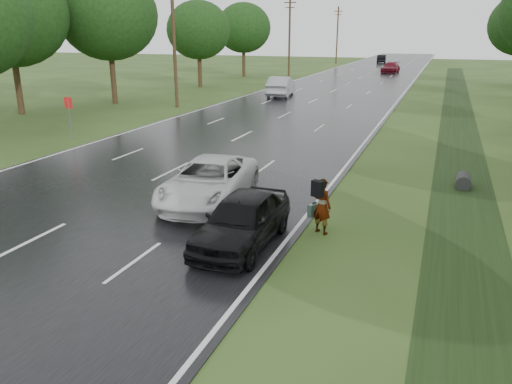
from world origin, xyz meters
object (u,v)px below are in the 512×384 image
object	(u,v)px
dark_sedan	(242,220)
white_pickup	(209,181)
road_sign	(69,110)
pedestrian	(321,205)
silver_sedan	(281,86)

from	to	relation	value
dark_sedan	white_pickup	bearing A→B (deg)	129.68
road_sign	white_pickup	size ratio (longest dim) A/B	0.43
road_sign	dark_sedan	distance (m)	17.38
road_sign	dark_sedan	xyz separation A→B (m)	(14.19, -10.00, -0.87)
pedestrian	road_sign	bearing A→B (deg)	-3.22
road_sign	pedestrian	distance (m)	18.04
silver_sedan	pedestrian	bearing A→B (deg)	101.96
road_sign	pedestrian	size ratio (longest dim) A/B	1.38
pedestrian	dark_sedan	bearing A→B (deg)	67.48
road_sign	silver_sedan	size ratio (longest dim) A/B	0.43
white_pickup	silver_sedan	distance (m)	29.96
road_sign	white_pickup	distance (m)	13.69
dark_sedan	pedestrian	bearing A→B (deg)	43.56
pedestrian	dark_sedan	xyz separation A→B (m)	(-1.79, -1.68, -0.09)
white_pickup	dark_sedan	world-z (taller)	white_pickup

